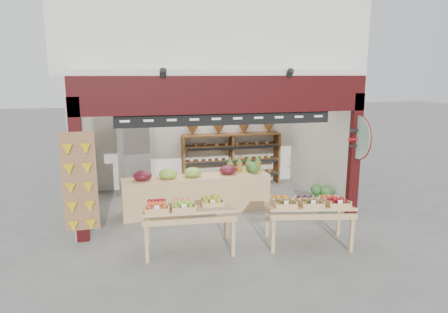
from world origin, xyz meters
TOP-DOWN VIEW (x-y plane):
  - ground at (0.00, 0.00)m, footprint 60.00×60.00m
  - shop_structure at (0.00, 1.61)m, footprint 6.36×5.12m
  - banana_board at (-2.73, -1.17)m, footprint 0.60×0.15m
  - gift_sign at (2.75, -1.15)m, footprint 0.04×0.93m
  - back_shelving at (0.86, 1.98)m, footprint 2.70×0.44m
  - refrigerator at (-1.67, 1.82)m, footprint 0.94×0.94m
  - cardboard_stack at (-1.01, 0.67)m, footprint 1.03×0.78m
  - mid_counter at (-0.44, 0.04)m, footprint 3.28×0.80m
  - display_table_left at (-1.00, -1.86)m, footprint 1.60×0.96m
  - display_table_right at (1.23, -2.13)m, footprint 1.62×1.10m
  - watermelon_pile at (2.45, -0.41)m, footprint 0.74×0.69m

SIDE VIEW (x-z plane):
  - ground at x=0.00m, z-range 0.00..0.00m
  - watermelon_pile at x=2.45m, z-range -0.07..0.45m
  - cardboard_stack at x=-1.01m, z-range -0.09..0.58m
  - mid_counter at x=-0.44m, z-range -0.07..0.96m
  - display_table_right at x=1.23m, z-range 0.27..1.23m
  - display_table_left at x=-1.00m, z-range 0.27..1.27m
  - refrigerator at x=-1.67m, z-range 0.00..1.97m
  - back_shelving at x=0.86m, z-range 0.19..1.88m
  - banana_board at x=-2.73m, z-range 0.22..2.02m
  - gift_sign at x=2.75m, z-range 1.29..2.21m
  - shop_structure at x=0.00m, z-range 1.22..6.62m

